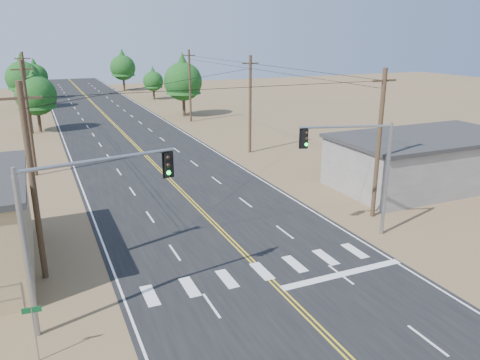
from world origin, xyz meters
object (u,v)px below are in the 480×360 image
building_right (426,161)px  signal_mast_left (73,214)px  signal_mast_right (363,161)px  street_sign (34,325)px

building_right → signal_mast_left: size_ratio=2.06×
building_right → signal_mast_right: signal_mast_right is taller
signal_mast_right → street_sign: bearing=-147.8°
signal_mast_right → building_right: bearing=46.3°
signal_mast_left → signal_mast_right: 16.82m
signal_mast_right → street_sign: (-18.55, -4.69, -3.20)m
signal_mast_right → street_sign: 19.40m
building_right → street_sign: size_ratio=6.41×
signal_mast_left → signal_mast_right: size_ratio=1.03×
building_right → signal_mast_left: bearing=-162.7°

